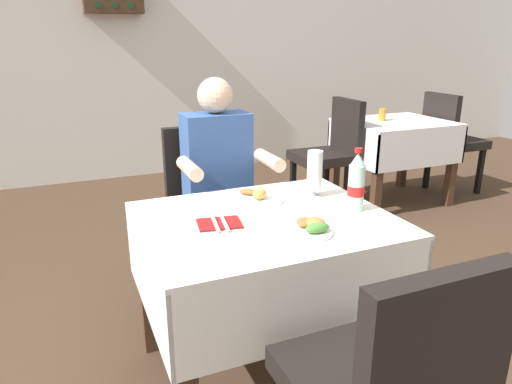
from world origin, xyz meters
TOP-DOWN VIEW (x-y plane):
  - ground_plane at (0.00, 0.00)m, footprint 11.00×11.00m
  - back_wall at (0.00, 3.50)m, footprint 11.00×0.12m
  - main_dining_table at (-0.07, -0.04)m, footprint 1.01×0.83m
  - chair_far_diner_seat at (-0.07, 0.76)m, footprint 0.44×0.50m
  - seated_diner_far at (-0.03, 0.66)m, footprint 0.50×0.46m
  - plate_near_camera at (0.02, -0.25)m, footprint 0.22×0.22m
  - plate_far_diner at (-0.02, 0.17)m, footprint 0.25×0.25m
  - beer_glass_left at (0.25, 0.12)m, footprint 0.07×0.07m
  - cola_bottle_primary at (0.32, -0.11)m, footprint 0.07×0.07m
  - napkin_cutlery_set at (-0.27, -0.04)m, footprint 0.19×0.20m
  - background_dining_table at (1.97, 1.67)m, footprint 0.93×0.76m
  - background_chair_left at (1.30, 1.67)m, footprint 0.50×0.44m
  - background_chair_right at (2.64, 1.67)m, footprint 0.50×0.44m
  - background_table_tumbler at (1.87, 1.73)m, footprint 0.06×0.06m

SIDE VIEW (x-z plane):
  - ground_plane at x=0.00m, z-range 0.00..0.00m
  - chair_far_diner_seat at x=-0.07m, z-range 0.07..1.04m
  - background_chair_left at x=1.30m, z-range 0.07..1.04m
  - background_chair_right at x=2.64m, z-range 0.07..1.04m
  - background_dining_table at x=1.97m, z-range 0.18..0.93m
  - main_dining_table at x=-0.07m, z-range 0.19..0.94m
  - seated_diner_far at x=-0.03m, z-range 0.08..1.34m
  - napkin_cutlery_set at x=-0.27m, z-range 0.75..0.76m
  - plate_far_diner at x=-0.02m, z-range 0.73..0.80m
  - plate_near_camera at x=0.02m, z-range 0.74..0.79m
  - background_table_tumbler at x=1.87m, z-range 0.75..0.86m
  - beer_glass_left at x=0.25m, z-range 0.75..0.97m
  - cola_bottle_primary at x=0.32m, z-range 0.73..1.01m
  - back_wall at x=0.00m, z-range 0.00..2.81m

